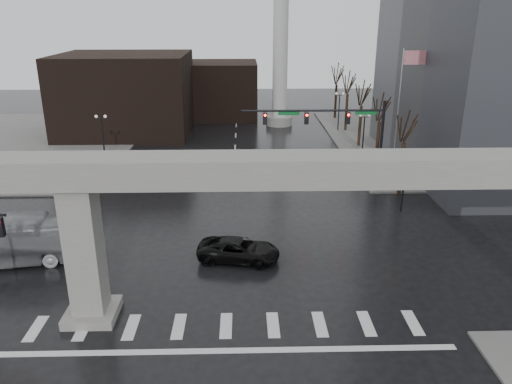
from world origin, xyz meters
TOP-DOWN VIEW (x-y plane):
  - ground at (0.00, 0.00)m, footprint 160.00×160.00m
  - sidewalk_ne at (26.00, 36.00)m, footprint 28.00×36.00m
  - sidewalk_nw at (-26.00, 36.00)m, footprint 28.00×36.00m
  - elevated_guideway at (1.26, 0.00)m, footprint 48.00×2.60m
  - building_far_left at (-14.00, 42.00)m, footprint 16.00×14.00m
  - building_far_mid at (-2.00, 52.00)m, footprint 10.00×10.00m
  - smokestack at (6.00, 46.00)m, footprint 3.60×3.60m
  - signal_mast_arm at (8.99, 18.80)m, footprint 12.12×0.43m
  - flagpole_assembly at (15.29, 22.00)m, footprint 2.06×0.12m
  - lamp_right_0 at (13.50, 14.00)m, footprint 1.22×0.32m
  - lamp_right_1 at (13.50, 28.00)m, footprint 1.22×0.32m
  - lamp_right_2 at (13.50, 42.00)m, footprint 1.22×0.32m
  - lamp_left_0 at (-13.50, 14.00)m, footprint 1.22×0.32m
  - lamp_left_1 at (-13.50, 28.00)m, footprint 1.22×0.32m
  - lamp_left_2 at (-13.50, 42.00)m, footprint 1.22×0.32m
  - tree_right_0 at (14.53, 18.02)m, footprint 1.09×1.58m
  - tree_right_1 at (14.53, 26.02)m, footprint 1.09×1.61m
  - tree_right_2 at (14.53, 34.02)m, footprint 1.10×1.63m
  - tree_right_3 at (14.53, 42.02)m, footprint 1.11×1.66m
  - tree_right_4 at (14.53, 50.02)m, footprint 1.12×1.69m
  - pickup_truck at (0.61, 6.06)m, footprint 5.55×3.27m
  - city_bus at (-14.04, 6.17)m, footprint 11.02×3.79m

SIDE VIEW (x-z plane):
  - ground at x=0.00m, z-range 0.00..0.00m
  - sidewalk_ne at x=26.00m, z-range 0.00..0.15m
  - sidewalk_nw at x=-26.00m, z-range 0.00..0.15m
  - pickup_truck at x=0.61m, z-range 0.00..1.45m
  - city_bus at x=-14.04m, z-range 0.00..3.01m
  - tree_right_0 at x=14.53m, z-range -0.97..6.54m
  - tree_right_1 at x=14.53m, z-range -0.99..6.69m
  - tree_right_2 at x=14.53m, z-range -1.01..6.84m
  - tree_right_3 at x=14.53m, z-range -1.03..6.99m
  - tree_right_4 at x=14.53m, z-range -1.05..7.14m
  - lamp_right_0 at x=13.50m, z-range 0.92..6.03m
  - lamp_right_1 at x=13.50m, z-range 0.92..6.03m
  - lamp_right_2 at x=13.50m, z-range 0.92..6.03m
  - lamp_left_0 at x=-13.50m, z-range 0.92..6.03m
  - lamp_left_1 at x=-13.50m, z-range 0.92..6.03m
  - lamp_left_2 at x=-13.50m, z-range 0.92..6.03m
  - building_far_mid at x=-2.00m, z-range 0.00..8.00m
  - building_far_left at x=-14.00m, z-range 0.00..10.00m
  - signal_mast_arm at x=8.99m, z-range 1.83..9.83m
  - elevated_guideway at x=1.26m, z-range 2.53..11.23m
  - flagpole_assembly at x=15.29m, z-range 1.53..13.53m
  - smokestack at x=6.00m, z-range -1.65..28.35m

